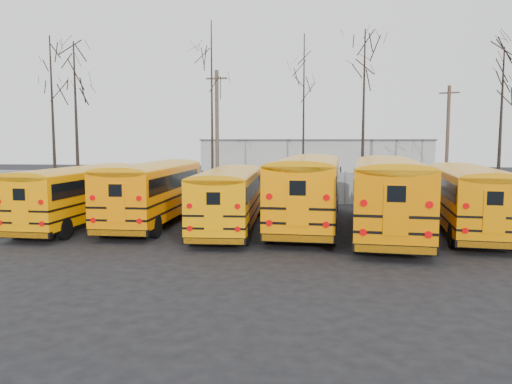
# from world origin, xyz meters

# --- Properties ---
(ground) EXTENTS (120.00, 120.00, 0.00)m
(ground) POSITION_xyz_m (0.00, 0.00, 0.00)
(ground) COLOR black
(ground) RESTS_ON ground
(fence) EXTENTS (40.00, 0.04, 2.00)m
(fence) POSITION_xyz_m (0.00, 12.00, 1.00)
(fence) COLOR gray
(fence) RESTS_ON ground
(distant_building) EXTENTS (22.00, 8.00, 4.00)m
(distant_building) POSITION_xyz_m (2.00, 32.00, 2.00)
(distant_building) COLOR #BABAB5
(distant_building) RESTS_ON ground
(bus_a) EXTENTS (2.60, 10.16, 2.82)m
(bus_a) POSITION_xyz_m (-8.72, 2.37, 1.65)
(bus_a) COLOR black
(bus_a) RESTS_ON ground
(bus_b) EXTENTS (2.55, 10.75, 3.00)m
(bus_b) POSITION_xyz_m (-5.41, 3.36, 1.76)
(bus_b) COLOR black
(bus_b) RESTS_ON ground
(bus_c) EXTENTS (2.76, 10.09, 2.80)m
(bus_c) POSITION_xyz_m (-1.58, 2.09, 1.64)
(bus_c) COLOR black
(bus_c) RESTS_ON ground
(bus_d) EXTENTS (3.29, 11.96, 3.31)m
(bus_d) POSITION_xyz_m (1.83, 3.38, 1.94)
(bus_d) COLOR black
(bus_d) RESTS_ON ground
(bus_e) EXTENTS (3.71, 11.94, 3.29)m
(bus_e) POSITION_xyz_m (5.22, 1.91, 1.93)
(bus_e) COLOR black
(bus_e) RESTS_ON ground
(bus_f) EXTENTS (3.41, 10.65, 2.93)m
(bus_f) POSITION_xyz_m (8.67, 2.68, 1.72)
(bus_f) COLOR black
(bus_f) RESTS_ON ground
(utility_pole_left) EXTENTS (1.67, 0.29, 9.37)m
(utility_pole_left) POSITION_xyz_m (-5.52, 18.86, 4.81)
(utility_pole_left) COLOR brown
(utility_pole_left) RESTS_ON ground
(utility_pole_right) EXTENTS (1.35, 0.64, 7.97)m
(utility_pole_right) POSITION_xyz_m (11.71, 18.74, 4.10)
(utility_pole_right) COLOR #503A2D
(utility_pole_right) RESTS_ON ground
(tree_0) EXTENTS (0.26, 0.26, 11.90)m
(tree_0) POSITION_xyz_m (-17.96, 16.95, 5.95)
(tree_0) COLOR black
(tree_0) RESTS_ON ground
(tree_1) EXTENTS (0.26, 0.26, 10.73)m
(tree_1) POSITION_xyz_m (-14.38, 13.58, 5.36)
(tree_1) COLOR black
(tree_1) RESTS_ON ground
(tree_2) EXTENTS (0.26, 0.26, 12.17)m
(tree_2) POSITION_xyz_m (-5.08, 14.96, 6.08)
(tree_2) COLOR black
(tree_2) RESTS_ON ground
(tree_3) EXTENTS (0.26, 0.26, 11.32)m
(tree_3) POSITION_xyz_m (1.25, 15.88, 5.66)
(tree_3) COLOR black
(tree_3) RESTS_ON ground
(tree_4) EXTENTS (0.26, 0.26, 11.50)m
(tree_4) POSITION_xyz_m (5.35, 15.77, 5.75)
(tree_4) COLOR black
(tree_4) RESTS_ON ground
(tree_5) EXTENTS (0.26, 0.26, 10.32)m
(tree_5) POSITION_xyz_m (14.78, 17.01, 5.16)
(tree_5) COLOR black
(tree_5) RESTS_ON ground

